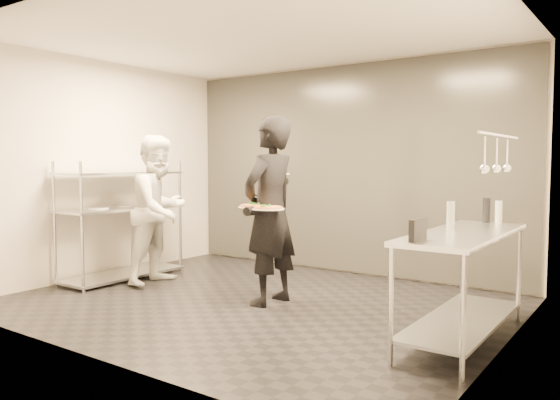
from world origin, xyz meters
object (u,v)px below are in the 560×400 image
Objects in this scene: pass_rack at (121,219)px; bottle_green at (451,216)px; pizza_plate_near at (254,206)px; prep_counter at (463,267)px; bottle_clear at (499,212)px; salad_plate at (278,172)px; bottle_dark at (486,210)px; chef at (159,210)px; pos_monitor at (418,230)px; waiter at (270,211)px; pizza_plate_far at (268,208)px.

bottle_green is (4.19, 0.08, 0.27)m from pass_rack.
pizza_plate_near is (2.21, -0.08, 0.27)m from pass_rack.
bottle_clear reaches higher than prep_counter.
pass_rack is at bearing -171.19° from salad_plate.
bottle_dark reaches higher than pizza_plate_near.
bottle_dark is at bearing -86.42° from chef.
pos_monitor is at bearing -88.80° from bottle_green.
chef is at bearing -169.21° from bottle_dark.
pizza_plate_far is at bearing 34.39° from waiter.
salad_plate is at bearing 172.37° from bottle_green.
salad_plate is 2.16m from bottle_dark.
bottle_green is at bearing 4.45° from pizza_plate_near.
pizza_plate_near is 1.31× the size of bottle_green.
waiter is 0.25m from pizza_plate_far.
waiter is 9.22× the size of bottle_clear.
bottle_clear is 0.11m from bottle_dark.
bottle_green is (3.59, -0.02, 0.13)m from chef.
salad_plate is 2.03m from bottle_green.
prep_counter is at bearing -9.12° from salad_plate.
pass_rack is 5.06× the size of pizza_plate_near.
bottle_clear reaches higher than pos_monitor.
prep_counter is 0.82m from pos_monitor.
pizza_plate_far is at bearing 164.23° from pos_monitor.
pass_rack is 6.65× the size of bottle_green.
chef is 5.74× the size of pizza_plate_near.
pizza_plate_near is at bearing -29.67° from waiter.
prep_counter is 1.95m from pizza_plate_far.
waiter is 2.07m from pos_monitor.
pizza_plate_far is at bearing -173.29° from bottle_green.
pizza_plate_far is 1.37× the size of bottle_green.
pass_rack is 2.22m from pizza_plate_near.
bottle_green is (-0.02, 0.79, 0.04)m from pos_monitor.
pizza_plate_near is 1.42× the size of pos_monitor.
pizza_plate_near is (-0.10, -0.15, 0.06)m from waiter.
chef is at bearing 9.25° from pass_rack.
pizza_plate_near is at bearing -2.01° from pass_rack.
pizza_plate_far is 1.26× the size of salad_plate.
bottle_green reaches higher than pizza_plate_far.
waiter is at bearing -160.96° from bottle_clear.
bottle_clear is (2.11, 0.73, 0.04)m from waiter.
pass_rack is 7.18× the size of pos_monitor.
pass_rack is at bearing 172.82° from pos_monitor.
pass_rack reaches higher than bottle_dark.
pos_monitor reaches higher than prep_counter.
bottle_green reaches higher than pizza_plate_near.
pos_monitor is (4.21, -0.72, 0.23)m from pass_rack.
bottle_dark is at bearing 92.32° from prep_counter.
salad_plate is 1.08× the size of bottle_green.
waiter reaches higher than bottle_clear.
pizza_plate_near is 1.35× the size of bottle_dark.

